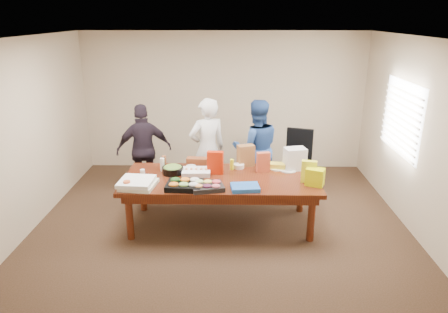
{
  "coord_description": "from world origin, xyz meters",
  "views": [
    {
      "loc": [
        0.15,
        -5.49,
        2.97
      ],
      "look_at": [
        0.04,
        0.1,
        1.04
      ],
      "focal_mm": 32.87,
      "sensor_mm": 36.0,
      "label": 1
    }
  ],
  "objects_px": {
    "conference_table": "(221,201)",
    "sheet_cake": "(196,172)",
    "office_chair": "(300,165)",
    "salad_bowl": "(173,170)",
    "person_right": "(256,148)",
    "person_center": "(207,149)"
  },
  "relations": [
    {
      "from": "conference_table",
      "to": "sheet_cake",
      "type": "xyz_separation_m",
      "value": [
        -0.36,
        0.12,
        0.41
      ]
    },
    {
      "from": "sheet_cake",
      "to": "person_right",
      "type": "bearing_deg",
      "value": 44.78
    },
    {
      "from": "office_chair",
      "to": "sheet_cake",
      "type": "distance_m",
      "value": 1.98
    },
    {
      "from": "sheet_cake",
      "to": "office_chair",
      "type": "bearing_deg",
      "value": 28.19
    },
    {
      "from": "office_chair",
      "to": "person_center",
      "type": "relative_size",
      "value": 0.63
    },
    {
      "from": "office_chair",
      "to": "salad_bowl",
      "type": "relative_size",
      "value": 3.43
    },
    {
      "from": "office_chair",
      "to": "person_right",
      "type": "distance_m",
      "value": 0.82
    },
    {
      "from": "sheet_cake",
      "to": "person_center",
      "type": "bearing_deg",
      "value": 79.91
    },
    {
      "from": "person_right",
      "to": "salad_bowl",
      "type": "bearing_deg",
      "value": 29.93
    },
    {
      "from": "person_right",
      "to": "salad_bowl",
      "type": "distance_m",
      "value": 1.61
    },
    {
      "from": "office_chair",
      "to": "sheet_cake",
      "type": "height_order",
      "value": "office_chair"
    },
    {
      "from": "sheet_cake",
      "to": "salad_bowl",
      "type": "bearing_deg",
      "value": 173.61
    },
    {
      "from": "conference_table",
      "to": "sheet_cake",
      "type": "height_order",
      "value": "sheet_cake"
    },
    {
      "from": "office_chair",
      "to": "salad_bowl",
      "type": "bearing_deg",
      "value": -136.77
    },
    {
      "from": "person_center",
      "to": "conference_table",
      "type": "bearing_deg",
      "value": 79.61
    },
    {
      "from": "person_right",
      "to": "salad_bowl",
      "type": "relative_size",
      "value": 5.32
    },
    {
      "from": "conference_table",
      "to": "salad_bowl",
      "type": "bearing_deg",
      "value": 168.03
    },
    {
      "from": "person_right",
      "to": "office_chair",
      "type": "bearing_deg",
      "value": 172.41
    },
    {
      "from": "office_chair",
      "to": "person_center",
      "type": "height_order",
      "value": "person_center"
    },
    {
      "from": "conference_table",
      "to": "office_chair",
      "type": "height_order",
      "value": "office_chair"
    },
    {
      "from": "conference_table",
      "to": "salad_bowl",
      "type": "relative_size",
      "value": 8.91
    },
    {
      "from": "conference_table",
      "to": "person_right",
      "type": "height_order",
      "value": "person_right"
    }
  ]
}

